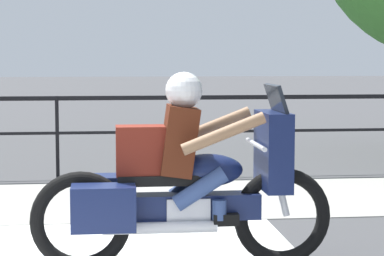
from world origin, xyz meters
name	(u,v)px	position (x,y,z in m)	size (l,w,h in m)	color
sidewalk_band	(48,202)	(0.00, 3.40, 0.01)	(44.00, 2.40, 0.01)	#99968E
fence_railing	(57,114)	(0.00, 5.17, 0.89)	(36.00, 0.05, 1.13)	black
motorcycle	(183,181)	(1.29, 0.55, 0.70)	(2.39, 0.76, 1.55)	black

